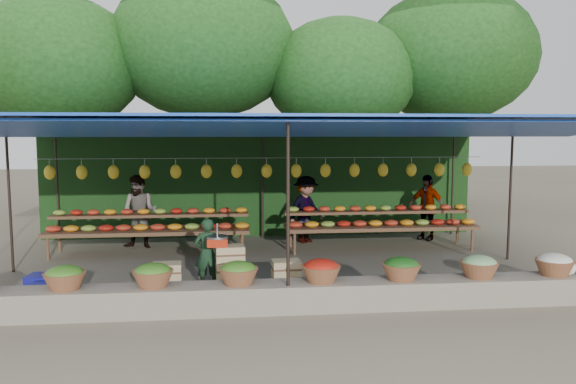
{
  "coord_description": "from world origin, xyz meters",
  "views": [
    {
      "loc": [
        -0.83,
        -10.63,
        2.58
      ],
      "look_at": [
        0.33,
        0.2,
        1.41
      ],
      "focal_mm": 35.0,
      "sensor_mm": 36.0,
      "label": 1
    }
  ],
  "objects": [
    {
      "name": "ground",
      "position": [
        0.0,
        0.0,
        0.0
      ],
      "size": [
        60.0,
        60.0,
        0.0
      ],
      "primitive_type": "plane",
      "color": "#635C49",
      "rests_on": "ground"
    },
    {
      "name": "stone_curb",
      "position": [
        0.0,
        -2.75,
        0.2
      ],
      "size": [
        10.6,
        0.55,
        0.4
      ],
      "primitive_type": "cube",
      "color": "slate",
      "rests_on": "ground"
    },
    {
      "name": "stall_canopy",
      "position": [
        0.0,
        0.06,
        2.68
      ],
      "size": [
        10.8,
        6.6,
        2.82
      ],
      "color": "black",
      "rests_on": "ground"
    },
    {
      "name": "produce_baskets",
      "position": [
        -0.1,
        -2.75,
        0.56
      ],
      "size": [
        8.98,
        0.58,
        0.34
      ],
      "color": "brown",
      "rests_on": "stone_curb"
    },
    {
      "name": "netting_backdrop",
      "position": [
        0.0,
        3.15,
        1.25
      ],
      "size": [
        10.6,
        0.06,
        2.5
      ],
      "primitive_type": "cube",
      "color": "#1E4217",
      "rests_on": "ground"
    },
    {
      "name": "tree_row",
      "position": [
        0.5,
        6.09,
        4.7
      ],
      "size": [
        16.51,
        5.5,
        7.12
      ],
      "color": "#3A2615",
      "rests_on": "ground"
    },
    {
      "name": "fruit_table_left",
      "position": [
        -2.49,
        1.35,
        0.61
      ],
      "size": [
        4.21,
        0.95,
        0.93
      ],
      "color": "#4C391E",
      "rests_on": "ground"
    },
    {
      "name": "fruit_table_right",
      "position": [
        2.51,
        1.35,
        0.61
      ],
      "size": [
        4.21,
        0.95,
        0.93
      ],
      "color": "#4C391E",
      "rests_on": "ground"
    },
    {
      "name": "crate_counter",
      "position": [
        -0.84,
        -1.79,
        0.31
      ],
      "size": [
        2.37,
        0.37,
        0.77
      ],
      "color": "tan",
      "rests_on": "ground"
    },
    {
      "name": "weighing_scale",
      "position": [
        -1.01,
        -1.79,
        0.86
      ],
      "size": [
        0.34,
        0.34,
        0.36
      ],
      "color": "#B4260E",
      "rests_on": "crate_counter"
    },
    {
      "name": "vendor_seated",
      "position": [
        -1.19,
        -1.45,
        0.58
      ],
      "size": [
        0.46,
        0.34,
        1.17
      ],
      "primitive_type": "imported",
      "rotation": [
        0.0,
        0.0,
        3.28
      ],
      "color": "#17341E",
      "rests_on": "ground"
    },
    {
      "name": "customer_left",
      "position": [
        -2.79,
        1.96,
        0.82
      ],
      "size": [
        0.93,
        0.81,
        1.63
      ],
      "primitive_type": "imported",
      "rotation": [
        0.0,
        0.0,
        -0.27
      ],
      "color": "slate",
      "rests_on": "ground"
    },
    {
      "name": "customer_mid",
      "position": [
        0.97,
        2.19,
        0.78
      ],
      "size": [
        1.16,
        1.06,
        1.56
      ],
      "primitive_type": "imported",
      "rotation": [
        0.0,
        0.0,
        0.62
      ],
      "color": "slate",
      "rests_on": "ground"
    },
    {
      "name": "customer_right",
      "position": [
        3.89,
        2.22,
        0.78
      ],
      "size": [
        0.91,
        0.93,
        1.57
      ],
      "primitive_type": "imported",
      "rotation": [
        0.0,
        0.0,
        -0.82
      ],
      "color": "slate",
      "rests_on": "ground"
    },
    {
      "name": "blue_crate_front",
      "position": [
        -3.57,
        -1.92,
        0.15
      ],
      "size": [
        0.54,
        0.43,
        0.29
      ],
      "primitive_type": "cube",
      "rotation": [
        0.0,
        0.0,
        -0.17
      ],
      "color": "navy",
      "rests_on": "ground"
    },
    {
      "name": "blue_crate_back",
      "position": [
        -3.73,
        -1.57,
        0.16
      ],
      "size": [
        0.58,
        0.45,
        0.32
      ],
      "primitive_type": "cube",
      "rotation": [
        0.0,
        0.0,
        -0.11
      ],
      "color": "navy",
      "rests_on": "ground"
    }
  ]
}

